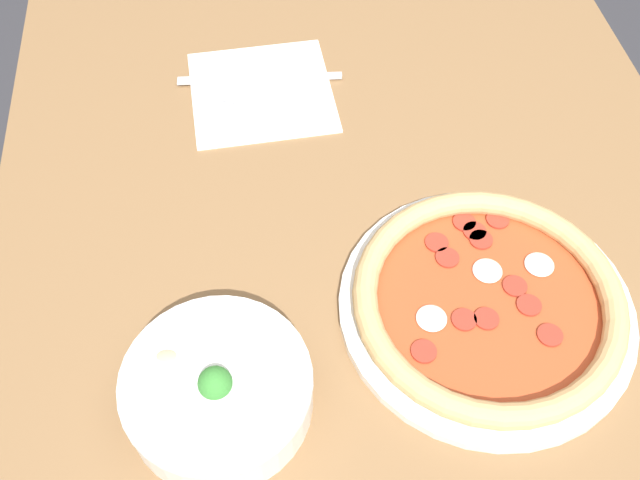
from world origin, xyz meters
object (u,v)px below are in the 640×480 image
at_px(fork, 265,104).
at_px(knife, 267,78).
at_px(bowl, 217,389).
at_px(pizza, 487,302).

height_order(fork, knife, same).
height_order(bowl, knife, bowl).
bearing_deg(bowl, fork, -11.29).
bearing_deg(knife, fork, 86.21).
distance_m(fork, knife, 0.05).
xyz_separation_m(bowl, fork, (0.41, -0.08, -0.03)).
bearing_deg(pizza, knife, 26.21).
xyz_separation_m(pizza, bowl, (-0.07, 0.28, 0.01)).
bearing_deg(knife, pizza, 121.24).
xyz_separation_m(bowl, knife, (0.46, -0.09, -0.03)).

